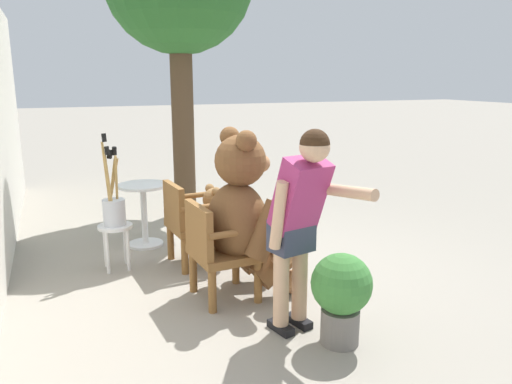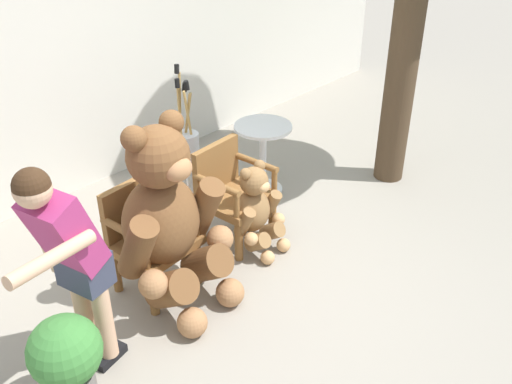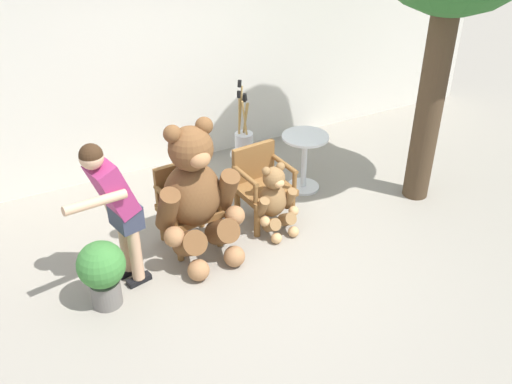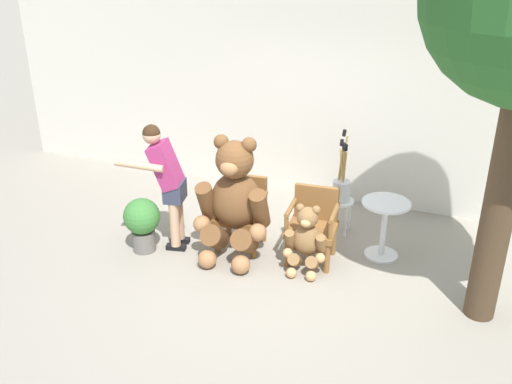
# 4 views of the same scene
# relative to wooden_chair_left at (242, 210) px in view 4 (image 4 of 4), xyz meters

# --- Properties ---
(ground_plane) EXTENTS (60.00, 60.00, 0.00)m
(ground_plane) POSITION_rel_wooden_chair_left_xyz_m (0.45, -0.60, -0.46)
(ground_plane) COLOR gray
(back_wall) EXTENTS (10.00, 0.16, 2.80)m
(back_wall) POSITION_rel_wooden_chair_left_xyz_m (0.45, 1.80, 0.94)
(back_wall) COLOR silver
(back_wall) RESTS_ON ground
(wooden_chair_left) EXTENTS (0.60, 0.56, 0.86)m
(wooden_chair_left) POSITION_rel_wooden_chair_left_xyz_m (0.00, 0.00, 0.00)
(wooden_chair_left) COLOR brown
(wooden_chair_left) RESTS_ON ground
(wooden_chair_right) EXTENTS (0.60, 0.56, 0.86)m
(wooden_chair_right) POSITION_rel_wooden_chair_left_xyz_m (0.89, -0.00, 0.00)
(wooden_chair_right) COLOR brown
(wooden_chair_right) RESTS_ON ground
(teddy_bear_large) EXTENTS (0.89, 0.86, 1.48)m
(teddy_bear_large) POSITION_rel_wooden_chair_left_xyz_m (0.01, -0.26, 0.26)
(teddy_bear_large) COLOR brown
(teddy_bear_large) RESTS_ON ground
(teddy_bear_small) EXTENTS (0.49, 0.47, 0.81)m
(teddy_bear_small) POSITION_rel_wooden_chair_left_xyz_m (0.90, -0.29, -0.07)
(teddy_bear_small) COLOR olive
(teddy_bear_small) RESTS_ON ground
(person_visitor) EXTENTS (0.72, 0.59, 1.56)m
(person_visitor) POSITION_rel_wooden_chair_left_xyz_m (-0.81, -0.36, 0.46)
(person_visitor) COLOR black
(person_visitor) RESTS_ON ground
(white_stool) EXTENTS (0.34, 0.34, 0.46)m
(white_stool) POSITION_rel_wooden_chair_left_xyz_m (1.04, 0.73, -0.11)
(white_stool) COLOR white
(white_stool) RESTS_ON ground
(brush_bucket) EXTENTS (0.22, 0.22, 0.92)m
(brush_bucket) POSITION_rel_wooden_chair_left_xyz_m (1.04, 0.73, 0.19)
(brush_bucket) COLOR silver
(brush_bucket) RESTS_ON white_stool
(round_side_table) EXTENTS (0.56, 0.56, 0.72)m
(round_side_table) POSITION_rel_wooden_chair_left_xyz_m (1.66, 0.33, -0.01)
(round_side_table) COLOR silver
(round_side_table) RESTS_ON ground
(potted_plant) EXTENTS (0.44, 0.44, 0.68)m
(potted_plant) POSITION_rel_wooden_chair_left_xyz_m (-1.05, -0.58, -0.07)
(potted_plant) COLOR slate
(potted_plant) RESTS_ON ground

